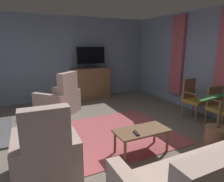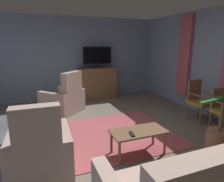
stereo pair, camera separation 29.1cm
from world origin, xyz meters
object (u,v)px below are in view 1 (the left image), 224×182
side_chair_far_end (193,98)px  coffee_table (142,133)px  side_chair_nearest_door (220,106)px  tv_remote (136,133)px  armchair_near_window (60,101)px  television (91,57)px  potted_plant_small_fern_corner (217,134)px  tv_cabinet (91,84)px  armchair_by_fireplace (46,156)px

side_chair_far_end → coffee_table: bearing=-158.5°
coffee_table → side_chair_nearest_door: bearing=3.0°
tv_remote → armchair_near_window: 2.77m
television → side_chair_nearest_door: television is taller
television → coffee_table: (-0.42, -3.57, -1.04)m
side_chair_nearest_door → side_chair_far_end: (-0.01, 0.71, 0.01)m
television → potted_plant_small_fern_corner: television is taller
television → tv_cabinet: bearing=90.0°
tv_cabinet → side_chair_far_end: tv_cabinet is taller
television → armchair_by_fireplace: television is taller
tv_cabinet → armchair_near_window: (-1.26, -1.02, -0.16)m
armchair_by_fireplace → armchair_near_window: bearing=74.9°
armchair_near_window → tv_remote: bearing=-76.0°
television → tv_remote: size_ratio=5.53×
tv_cabinet → armchair_near_window: armchair_near_window is taller
armchair_by_fireplace → potted_plant_small_fern_corner: 2.94m
tv_cabinet → armchair_by_fireplace: (-1.96, -3.61, -0.16)m
television → side_chair_nearest_door: size_ratio=1.03×
tv_remote → potted_plant_small_fern_corner: potted_plant_small_fern_corner is taller
armchair_near_window → armchair_by_fireplace: 2.68m
side_chair_nearest_door → coffee_table: bearing=-177.0°
tv_cabinet → armchair_by_fireplace: size_ratio=1.10×
armchair_near_window → side_chair_nearest_door: 3.84m
tv_cabinet → television: (0.00, -0.05, 0.91)m
coffee_table → potted_plant_small_fern_corner: bearing=-15.9°
television → coffee_table: television is taller
side_chair_far_end → potted_plant_small_fern_corner: bearing=-120.3°
tv_cabinet → armchair_near_window: 1.63m
side_chair_far_end → potted_plant_small_fern_corner: 1.43m
armchair_near_window → television: bearing=37.5°
armchair_by_fireplace → potted_plant_small_fern_corner: armchair_by_fireplace is taller
television → armchair_by_fireplace: 4.20m
tv_remote → television: bearing=2.0°
tv_remote → side_chair_far_end: 2.42m
tv_cabinet → television: 0.91m
side_chair_nearest_door → potted_plant_small_fern_corner: 0.92m
armchair_near_window → side_chair_nearest_door: bearing=-40.4°
tv_remote → potted_plant_small_fern_corner: bearing=-90.0°
tv_remote → armchair_near_window: armchair_near_window is taller
tv_remote → armchair_near_window: bearing=25.2°
armchair_by_fireplace → coffee_table: bearing=-0.4°
side_chair_nearest_door → side_chair_far_end: side_chair_far_end is taller
side_chair_far_end → potted_plant_small_fern_corner: potted_plant_small_fern_corner is taller
television → coffee_table: bearing=-96.8°
coffee_table → tv_remote: size_ratio=5.45×
tv_cabinet → coffee_table: bearing=-96.7°
side_chair_far_end → side_chair_nearest_door: bearing=-89.5°
television → coffee_table: 3.74m
tv_cabinet → armchair_by_fireplace: bearing=-118.5°
television → side_chair_nearest_door: 3.94m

